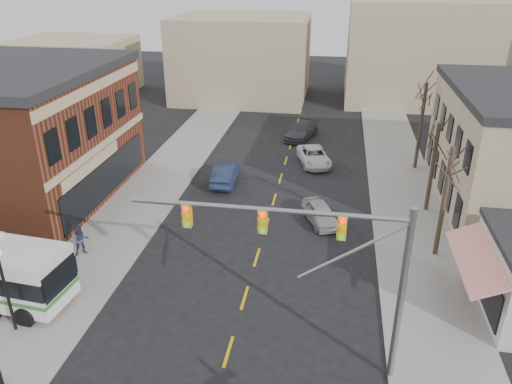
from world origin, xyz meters
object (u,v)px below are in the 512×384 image
car_b (225,173)px  car_c (314,156)px  pedestrian_far (81,240)px  pedestrian_near (48,297)px  street_lamp (2,273)px  car_a (320,213)px  car_d (301,131)px  traffic_signal_mast (328,254)px

car_b → car_c: bearing=-144.1°
car_c → pedestrian_far: bearing=-142.4°
pedestrian_far → car_b: bearing=25.0°
pedestrian_near → pedestrian_far: (-1.03, 5.42, -0.04)m
pedestrian_far → pedestrian_near: bearing=-117.5°
street_lamp → pedestrian_far: (0.00, 6.79, -2.22)m
street_lamp → car_b: size_ratio=0.93×
car_a → car_b: car_b is taller
car_d → street_lamp: bearing=-93.1°
car_b → pedestrian_far: bearing=61.2°
car_a → pedestrian_near: size_ratio=2.05×
street_lamp → pedestrian_near: size_ratio=2.26×
traffic_signal_mast → street_lamp: bearing=180.0°
traffic_signal_mast → pedestrian_far: traffic_signal_mast is taller
street_lamp → car_d: 32.79m
street_lamp → car_c: size_ratio=0.89×
car_a → car_d: car_d is taller
pedestrian_far → street_lamp: bearing=-128.2°
street_lamp → car_a: size_ratio=1.10×
street_lamp → pedestrian_far: size_ratio=2.35×
traffic_signal_mast → pedestrian_near: 14.25m
traffic_signal_mast → car_d: bearing=96.2°
car_d → pedestrian_near: size_ratio=2.65×
street_lamp → pedestrian_near: bearing=53.1°
car_a → car_c: size_ratio=0.81×
traffic_signal_mast → car_a: (-0.65, 13.33, -5.10)m
car_b → car_c: car_b is taller
car_c → street_lamp: bearing=-133.9°
car_a → car_c: bearing=72.8°
car_b → pedestrian_near: size_ratio=2.43×
car_c → car_d: size_ratio=0.96×
street_lamp → car_d: bearing=70.2°
traffic_signal_mast → car_d: (-3.34, 30.76, -5.03)m
car_a → pedestrian_near: 17.48m
car_d → pedestrian_far: (-11.08, -23.97, 0.31)m
street_lamp → car_b: street_lamp is taller
car_b → pedestrian_far: (-6.05, -11.98, 0.28)m
pedestrian_far → traffic_signal_mast: bearing=-63.4°
traffic_signal_mast → car_a: size_ratio=2.70×
car_c → traffic_signal_mast: bearing=-101.9°
street_lamp → car_c: bearing=62.0°
car_c → car_a: bearing=-100.4°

